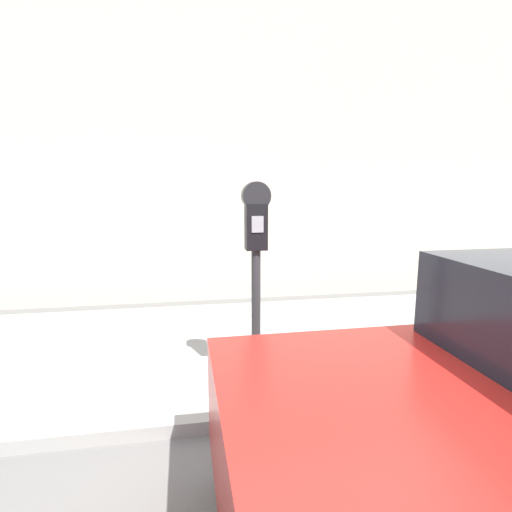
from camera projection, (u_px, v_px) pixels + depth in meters
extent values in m
cube|color=#9E9B96|center=(260.00, 345.00, 4.26)|extent=(24.00, 2.80, 0.10)
cube|color=beige|center=(234.00, 62.00, 5.73)|extent=(24.00, 0.30, 6.95)
cylinder|color=#2D2D30|center=(256.00, 322.00, 3.11)|extent=(0.07, 0.07, 1.15)
cube|color=black|center=(256.00, 227.00, 2.98)|extent=(0.16, 0.13, 0.34)
cube|color=gray|center=(258.00, 224.00, 2.91)|extent=(0.09, 0.01, 0.12)
cylinder|color=black|center=(256.00, 196.00, 2.94)|extent=(0.21, 0.10, 0.21)
cylinder|color=black|center=(347.00, 420.00, 2.37)|extent=(0.71, 0.23, 0.71)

